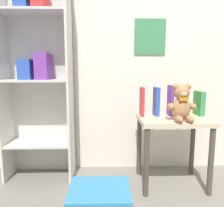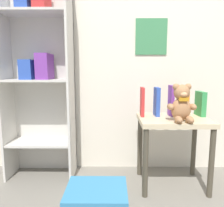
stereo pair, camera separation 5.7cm
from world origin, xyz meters
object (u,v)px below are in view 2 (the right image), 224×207
at_px(book_standing_red, 142,102).
at_px(book_standing_blue, 157,102).
at_px(teddy_bear, 182,104).
at_px(display_table, 173,130).
at_px(book_standing_green, 200,104).
at_px(book_standing_orange, 186,103).
at_px(book_standing_purple, 171,100).
at_px(bookshelf_side, 39,70).
at_px(storage_bin, 97,207).

bearing_deg(book_standing_red, book_standing_blue, 5.00).
bearing_deg(book_standing_red, teddy_bear, -32.47).
distance_m(display_table, book_standing_blue, 0.26).
height_order(display_table, book_standing_red, book_standing_red).
bearing_deg(display_table, book_standing_green, 20.76).
xyz_separation_m(book_standing_orange, book_standing_green, (0.12, -0.00, -0.00)).
xyz_separation_m(book_standing_blue, book_standing_orange, (0.24, 0.01, -0.02)).
xyz_separation_m(book_standing_purple, book_standing_green, (0.24, -0.01, -0.02)).
height_order(bookshelf_side, book_standing_red, bookshelf_side).
height_order(bookshelf_side, teddy_bear, bookshelf_side).
distance_m(bookshelf_side, book_standing_green, 1.36).
xyz_separation_m(book_standing_red, book_standing_orange, (0.35, 0.02, -0.02)).
bearing_deg(book_standing_purple, book_standing_green, -4.40).
bearing_deg(book_standing_red, book_standing_green, 2.98).
xyz_separation_m(teddy_bear, book_standing_orange, (0.09, 0.19, -0.02)).
height_order(teddy_bear, book_standing_purple, teddy_bear).
bearing_deg(display_table, bookshelf_side, 169.78).
bearing_deg(book_standing_green, storage_bin, -146.71).
relative_size(book_standing_blue, storage_bin, 0.65).
xyz_separation_m(display_table, book_standing_green, (0.24, 0.09, 0.20)).
bearing_deg(book_standing_blue, display_table, -37.96).
relative_size(teddy_bear, book_standing_red, 1.18).
bearing_deg(book_standing_blue, bookshelf_side, 170.54).
height_order(bookshelf_side, storage_bin, bookshelf_side).
relative_size(display_table, book_standing_red, 2.40).
height_order(display_table, storage_bin, display_table).
height_order(book_standing_blue, book_standing_purple, book_standing_purple).
relative_size(book_standing_red, book_standing_green, 1.17).
distance_m(book_standing_red, book_standing_green, 0.47).
height_order(teddy_bear, book_standing_orange, teddy_bear).
relative_size(bookshelf_side, book_standing_orange, 8.38).
relative_size(bookshelf_side, book_standing_purple, 6.81).
bearing_deg(book_standing_red, bookshelf_side, 173.20).
xyz_separation_m(display_table, book_standing_blue, (-0.12, 0.08, 0.21)).
height_order(bookshelf_side, book_standing_orange, bookshelf_side).
bearing_deg(book_standing_purple, book_standing_red, -177.90).
bearing_deg(book_standing_blue, storage_bin, -131.30).
xyz_separation_m(bookshelf_side, book_standing_red, (0.85, -0.12, -0.25)).
relative_size(display_table, book_standing_orange, 2.77).
height_order(book_standing_orange, storage_bin, book_standing_orange).
relative_size(book_standing_red, storage_bin, 0.65).
xyz_separation_m(teddy_bear, book_standing_blue, (-0.14, 0.18, -0.01)).
bearing_deg(storage_bin, display_table, 40.28).
height_order(display_table, book_standing_green, book_standing_green).
height_order(display_table, book_standing_blue, book_standing_blue).
bearing_deg(storage_bin, book_standing_red, 59.30).
distance_m(book_standing_blue, storage_bin, 0.90).
relative_size(display_table, book_standing_green, 2.81).
bearing_deg(book_standing_blue, teddy_bear, -54.62).
xyz_separation_m(bookshelf_side, book_standing_purple, (1.09, -0.10, -0.25)).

